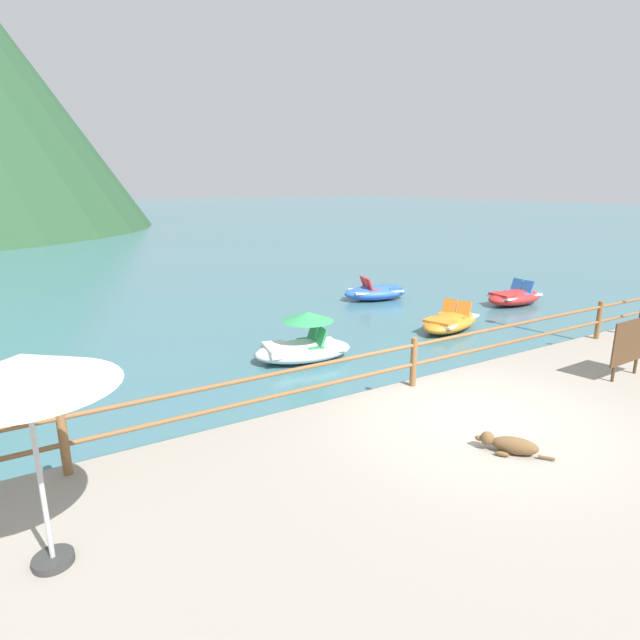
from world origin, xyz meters
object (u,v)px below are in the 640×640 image
Objects in this scene: pedal_boat_1 at (450,321)px; pedal_boat_2 at (376,292)px; beach_umbrella at (24,374)px; dog_resting at (510,445)px; pedal_boat_3 at (304,344)px; sign_board at (629,342)px; pedal_boat_0 at (514,297)px.

pedal_boat_1 is 1.06× the size of pedal_boat_2.
beach_umbrella is 0.87× the size of pedal_boat_2.
pedal_boat_3 is at bearing 90.26° from dog_resting.
pedal_boat_3 is (-4.38, 5.19, -0.74)m from sign_board.
dog_resting is 7.81m from pedal_boat_1.
beach_umbrella reaches higher than pedal_boat_1.
pedal_boat_2 is at bearing 38.84° from pedal_boat_3.
sign_board is 0.51× the size of pedal_boat_0.
pedal_boat_2 is at bearing 62.34° from dog_resting.
beach_umbrella is 6.15m from dog_resting.
pedal_boat_1 is (-4.25, -1.18, -0.03)m from pedal_boat_0.
pedal_boat_3 reaches higher than dog_resting.
pedal_boat_2 is at bearing 83.48° from sign_board.
pedal_boat_2 is (-3.69, 3.15, 0.00)m from pedal_boat_0.
pedal_boat_2 is (5.46, 10.41, -0.25)m from dog_resting.
pedal_boat_2 is (0.56, 4.32, 0.03)m from pedal_boat_1.
pedal_boat_1 is 4.92m from pedal_boat_3.
sign_board reaches higher than pedal_boat_2.
beach_umbrella is 16.38m from pedal_boat_0.
dog_resting is at bearing -128.81° from pedal_boat_1.
dog_resting is (5.78, -0.88, -1.92)m from beach_umbrella.
dog_resting is at bearing -8.70° from beach_umbrella.
pedal_boat_1 is at bearing -97.39° from pedal_boat_2.
pedal_boat_2 is at bearing 40.30° from beach_umbrella.
pedal_boat_0 is (9.15, 7.26, -0.25)m from dog_resting.
dog_resting is 0.36× the size of pedal_boat_2.
beach_umbrella is (-10.13, 0.08, 1.32)m from sign_board.
dog_resting is (-4.36, -0.80, -0.61)m from sign_board.
pedal_boat_1 is at bearing -164.53° from pedal_boat_0.
beach_umbrella is 0.96× the size of pedal_boat_0.
pedal_boat_0 is 0.90× the size of pedal_boat_2.
pedal_boat_0 reaches higher than pedal_boat_1.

